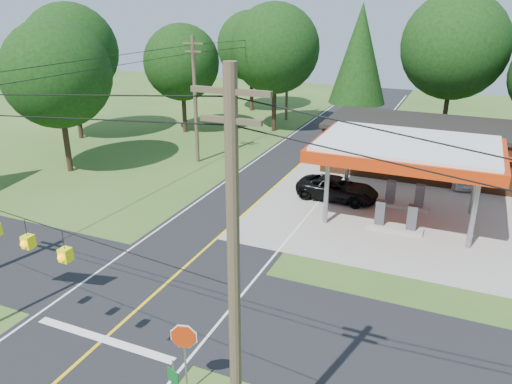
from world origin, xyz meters
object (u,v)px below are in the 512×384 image
at_px(suv_car, 337,189).
at_px(sedan_car, 459,174).
at_px(octagonal_stop_sign, 184,342).
at_px(gas_canopy, 407,152).

height_order(suv_car, sedan_car, suv_car).
xyz_separation_m(suv_car, sedan_car, (7.32, 6.50, -0.00)).
bearing_deg(sedan_car, octagonal_stop_sign, -125.46).
relative_size(gas_canopy, suv_car, 1.97).
bearing_deg(gas_canopy, octagonal_stop_sign, -104.23).
bearing_deg(suv_car, sedan_car, -46.21).
bearing_deg(sedan_car, gas_canopy, -129.77).
xyz_separation_m(gas_canopy, sedan_car, (3.00, 8.00, -3.52)).
relative_size(gas_canopy, octagonal_stop_sign, 3.78).
xyz_separation_m(gas_canopy, octagonal_stop_sign, (-4.50, -17.74, -2.15)).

